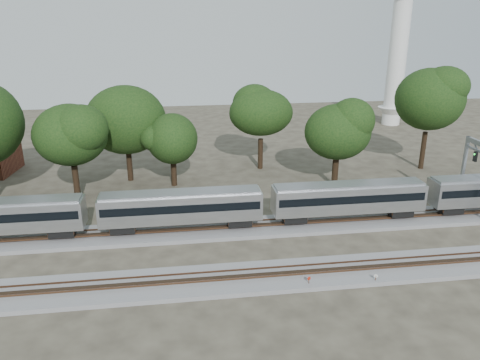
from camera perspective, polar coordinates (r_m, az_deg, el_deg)
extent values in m
plane|color=#383328|center=(43.96, -2.02, -9.59)|extent=(160.00, 160.00, 0.00)
cube|color=slate|center=(49.19, -2.77, -6.03)|extent=(160.00, 5.00, 0.40)
cube|color=brown|center=(48.35, -2.70, -5.91)|extent=(160.00, 0.08, 0.15)
cube|color=brown|center=(49.65, -2.86, -5.21)|extent=(160.00, 0.08, 0.15)
cube|color=slate|center=(40.42, -1.40, -12.05)|extent=(160.00, 5.00, 0.40)
cube|color=brown|center=(39.57, -1.28, -12.02)|extent=(160.00, 0.08, 0.15)
cube|color=brown|center=(40.80, -1.53, -10.99)|extent=(160.00, 0.08, 0.15)
cube|color=black|center=(49.99, -20.78, -5.72)|extent=(2.44, 2.07, 0.85)
cube|color=silver|center=(47.91, -7.16, -3.24)|extent=(16.36, 2.82, 2.82)
cube|color=black|center=(47.81, -7.18, -2.93)|extent=(15.79, 2.87, 0.85)
cube|color=gray|center=(47.38, -7.24, -1.61)|extent=(15.98, 2.26, 0.33)
cube|color=black|center=(48.97, -14.05, -5.52)|extent=(2.44, 2.07, 0.85)
cube|color=black|center=(49.03, -0.12, -4.87)|extent=(2.44, 2.07, 0.85)
cube|color=silver|center=(51.17, 13.09, -2.12)|extent=(16.36, 2.82, 2.82)
cube|color=black|center=(51.07, 13.11, -1.82)|extent=(15.79, 2.87, 0.85)
cube|color=gray|center=(50.67, 13.21, -0.58)|extent=(15.98, 2.26, 0.33)
cube|color=black|center=(50.11, 6.57, -4.46)|extent=(2.44, 2.07, 0.85)
cube|color=black|center=(54.18, 18.82, -3.54)|extent=(2.44, 2.07, 0.85)
cube|color=black|center=(57.02, 24.11, -3.09)|extent=(2.44, 2.07, 0.85)
cylinder|color=#512D19|center=(39.91, 8.38, -12.29)|extent=(0.06, 0.06, 0.91)
cylinder|color=#AC1D0C|center=(39.70, 8.41, -11.79)|extent=(0.31, 0.16, 0.32)
cylinder|color=#512D19|center=(41.50, 16.19, -11.62)|extent=(0.06, 0.06, 0.86)
cylinder|color=silver|center=(41.31, 16.24, -11.17)|extent=(0.29, 0.15, 0.31)
cube|color=#512D19|center=(40.21, 7.12, -12.48)|extent=(0.55, 0.39, 0.30)
cylinder|color=silver|center=(101.57, 18.58, 13.43)|extent=(3.59, 3.59, 25.13)
cone|color=silver|center=(103.05, 17.94, 7.48)|extent=(5.74, 5.74, 3.59)
cube|color=gray|center=(60.33, 25.52, 0.96)|extent=(0.33, 0.33, 8.39)
cube|color=black|center=(57.84, 26.75, 2.56)|extent=(0.23, 0.47, 1.12)
cylinder|color=black|center=(59.76, -19.32, -0.39)|extent=(0.70, 0.70, 4.43)
ellipsoid|color=black|center=(58.13, -19.97, 5.20)|extent=(8.35, 8.35, 7.10)
cylinder|color=black|center=(65.30, -13.32, 1.87)|extent=(0.70, 0.70, 4.52)
ellipsoid|color=black|center=(63.79, -13.74, 7.14)|extent=(8.53, 8.53, 7.25)
cylinder|color=black|center=(62.35, -8.07, 0.86)|extent=(0.70, 0.70, 3.45)
ellipsoid|color=black|center=(61.05, -8.27, 5.03)|extent=(6.50, 6.50, 5.53)
cylinder|color=black|center=(68.66, 2.50, 3.22)|extent=(0.70, 0.70, 4.49)
ellipsoid|color=black|center=(67.23, 2.58, 8.21)|extent=(8.46, 8.46, 7.19)
cylinder|color=black|center=(62.80, 11.52, 1.03)|extent=(0.70, 0.70, 3.93)
ellipsoid|color=black|center=(61.37, 11.85, 5.77)|extent=(7.42, 7.42, 6.31)
cylinder|color=black|center=(73.56, 21.40, 3.39)|extent=(0.70, 0.70, 5.50)
ellipsoid|color=black|center=(72.05, 22.13, 9.11)|extent=(10.38, 10.38, 8.82)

